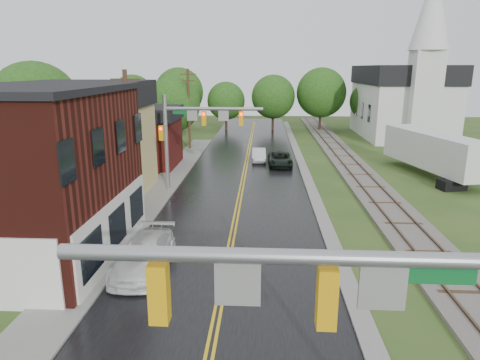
# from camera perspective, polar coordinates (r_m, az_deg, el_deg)

# --- Properties ---
(main_road) EXTENTS (10.00, 90.00, 0.02)m
(main_road) POSITION_cam_1_polar(r_m,az_deg,el_deg) (35.45, 0.39, -0.12)
(main_road) COLOR black
(main_road) RESTS_ON ground
(curb_right) EXTENTS (0.80, 70.00, 0.12)m
(curb_right) POSITION_cam_1_polar(r_m,az_deg,el_deg) (40.44, 8.41, 1.59)
(curb_right) COLOR gray
(curb_right) RESTS_ON ground
(sidewalk_left) EXTENTS (2.40, 50.00, 0.12)m
(sidewalk_left) POSITION_cam_1_polar(r_m,az_deg,el_deg) (31.60, -11.37, -2.27)
(sidewalk_left) COLOR gray
(sidewalk_left) RESTS_ON ground
(yellow_house) EXTENTS (8.00, 7.00, 6.40)m
(yellow_house) POSITION_cam_1_polar(r_m,az_deg,el_deg) (33.30, -19.27, 3.72)
(yellow_house) COLOR tan
(yellow_house) RESTS_ON ground
(darkred_building) EXTENTS (7.00, 6.00, 4.40)m
(darkred_building) POSITION_cam_1_polar(r_m,az_deg,el_deg) (41.50, -13.23, 4.79)
(darkred_building) COLOR #3F0F0C
(darkred_building) RESTS_ON ground
(church) EXTENTS (10.40, 18.40, 20.00)m
(church) POSITION_cam_1_polar(r_m,az_deg,el_deg) (60.88, 21.09, 10.71)
(church) COLOR silver
(church) RESTS_ON ground
(railroad) EXTENTS (3.20, 80.00, 0.30)m
(railroad) POSITION_cam_1_polar(r_m,az_deg,el_deg) (41.10, 14.81, 1.61)
(railroad) COLOR #59544C
(railroad) RESTS_ON ground
(traffic_signal_near) EXTENTS (7.34, 0.30, 7.20)m
(traffic_signal_near) POSITION_cam_1_polar(r_m,az_deg,el_deg) (7.68, 17.16, -18.38)
(traffic_signal_near) COLOR gray
(traffic_signal_near) RESTS_ON ground
(traffic_signal_far) EXTENTS (7.34, 0.43, 7.20)m
(traffic_signal_far) POSITION_cam_1_polar(r_m,az_deg,el_deg) (31.91, -6.14, 7.24)
(traffic_signal_far) COLOR gray
(traffic_signal_far) RESTS_ON ground
(utility_pole_b) EXTENTS (1.80, 0.28, 9.00)m
(utility_pole_b) POSITION_cam_1_polar(r_m,az_deg,el_deg) (27.91, -14.58, 5.26)
(utility_pole_b) COLOR #382616
(utility_pole_b) RESTS_ON ground
(utility_pole_c) EXTENTS (1.80, 0.28, 9.00)m
(utility_pole_c) POSITION_cam_1_polar(r_m,az_deg,el_deg) (49.16, -6.83, 9.53)
(utility_pole_c) COLOR #382616
(utility_pole_c) RESTS_ON ground
(tree_left_b) EXTENTS (7.60, 7.60, 9.69)m
(tree_left_b) POSITION_cam_1_polar(r_m,az_deg,el_deg) (41.20, -25.40, 8.64)
(tree_left_b) COLOR black
(tree_left_b) RESTS_ON ground
(tree_left_c) EXTENTS (6.00, 6.00, 7.65)m
(tree_left_c) POSITION_cam_1_polar(r_m,az_deg,el_deg) (47.00, -16.29, 8.56)
(tree_left_c) COLOR black
(tree_left_c) RESTS_ON ground
(tree_left_e) EXTENTS (6.40, 6.40, 8.16)m
(tree_left_e) POSITION_cam_1_polar(r_m,az_deg,el_deg) (51.40, -8.75, 9.79)
(tree_left_e) COLOR black
(tree_left_e) RESTS_ON ground
(suv_dark) EXTENTS (2.27, 4.73, 1.30)m
(suv_dark) POSITION_cam_1_polar(r_m,az_deg,el_deg) (40.87, 5.37, 2.75)
(suv_dark) COLOR black
(suv_dark) RESTS_ON ground
(sedan_silver) EXTENTS (1.48, 3.92, 1.28)m
(sedan_silver) POSITION_cam_1_polar(r_m,az_deg,el_deg) (42.79, 2.52, 3.33)
(sedan_silver) COLOR silver
(sedan_silver) RESTS_ON ground
(pickup_white) EXTENTS (2.24, 5.23, 1.50)m
(pickup_white) POSITION_cam_1_polar(r_m,az_deg,el_deg) (20.42, -12.68, -9.74)
(pickup_white) COLOR white
(pickup_white) RESTS_ON ground
(semi_trailer) EXTENTS (5.19, 12.03, 3.74)m
(semi_trailer) POSITION_cam_1_polar(r_m,az_deg,el_deg) (40.14, 24.33, 3.59)
(semi_trailer) COLOR black
(semi_trailer) RESTS_ON ground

